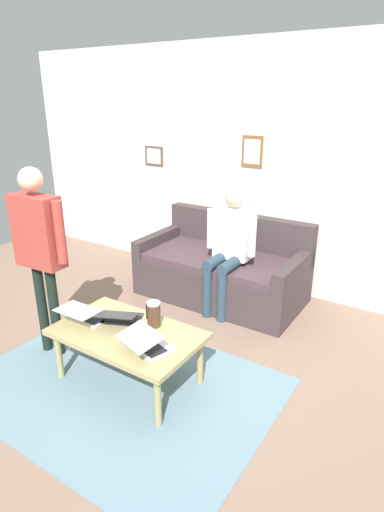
# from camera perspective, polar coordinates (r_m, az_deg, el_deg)

# --- Properties ---
(ground_plane) EXTENTS (7.68, 7.68, 0.00)m
(ground_plane) POSITION_cam_1_polar(r_m,az_deg,el_deg) (3.55, -6.37, -15.95)
(ground_plane) COLOR #7E6353
(area_rug) EXTENTS (2.31, 1.69, 0.01)m
(area_rug) POSITION_cam_1_polar(r_m,az_deg,el_deg) (3.48, -9.56, -17.04)
(area_rug) COLOR slate
(area_rug) RESTS_ON ground_plane
(back_wall) EXTENTS (7.04, 0.11, 2.70)m
(back_wall) POSITION_cam_1_polar(r_m,az_deg,el_deg) (4.80, 9.99, 11.38)
(back_wall) COLOR silver
(back_wall) RESTS_ON ground_plane
(couch) EXTENTS (1.78, 0.92, 0.88)m
(couch) POSITION_cam_1_polar(r_m,az_deg,el_deg) (4.68, 4.23, -1.98)
(couch) COLOR #3A2F32
(couch) RESTS_ON ground_plane
(coffee_table) EXTENTS (1.13, 0.68, 0.45)m
(coffee_table) POSITION_cam_1_polar(r_m,az_deg,el_deg) (3.31, -8.80, -10.78)
(coffee_table) COLOR tan
(coffee_table) RESTS_ON ground_plane
(laptop_left) EXTENTS (0.41, 0.43, 0.13)m
(laptop_left) POSITION_cam_1_polar(r_m,az_deg,el_deg) (3.40, -9.70, -8.20)
(laptop_left) COLOR #28282D
(laptop_left) RESTS_ON coffee_table
(laptop_center) EXTENTS (0.39, 0.40, 0.15)m
(laptop_center) POSITION_cam_1_polar(r_m,az_deg,el_deg) (3.04, -6.11, -11.68)
(laptop_center) COLOR silver
(laptop_center) RESTS_ON coffee_table
(laptop_right) EXTENTS (0.34, 0.35, 0.13)m
(laptop_right) POSITION_cam_1_polar(r_m,az_deg,el_deg) (3.49, -14.28, -7.72)
(laptop_right) COLOR silver
(laptop_right) RESTS_ON coffee_table
(french_press) EXTENTS (0.13, 0.11, 0.23)m
(french_press) POSITION_cam_1_polar(r_m,az_deg,el_deg) (3.29, -5.23, -7.83)
(french_press) COLOR #4C3323
(french_press) RESTS_ON coffee_table
(person_standing) EXTENTS (0.58, 0.21, 1.63)m
(person_standing) POSITION_cam_1_polar(r_m,az_deg,el_deg) (3.58, -20.10, 2.03)
(person_standing) COLOR black
(person_standing) RESTS_ON ground_plane
(person_seated) EXTENTS (0.55, 0.51, 1.28)m
(person_seated) POSITION_cam_1_polar(r_m,az_deg,el_deg) (4.26, 5.06, 1.73)
(person_seated) COLOR #293C4B
(person_seated) RESTS_ON ground_plane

